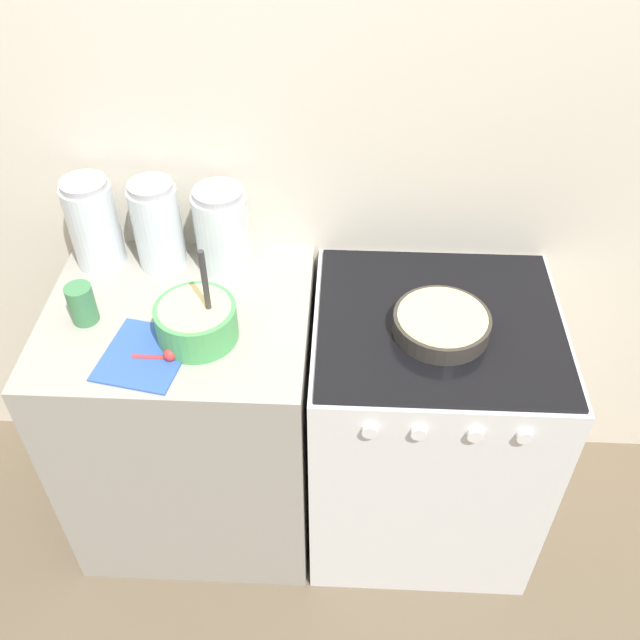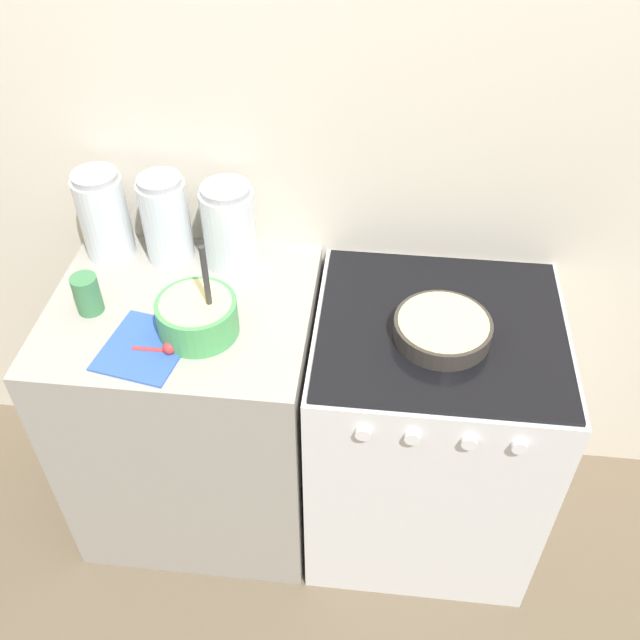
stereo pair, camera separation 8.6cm
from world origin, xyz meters
TOP-DOWN VIEW (x-y plane):
  - ground_plane at (0.00, 0.00)m, footprint 12.00×12.00m
  - wall_back at (0.00, 0.66)m, footprint 4.48×0.05m
  - countertop_cabinet at (-0.37, 0.32)m, footprint 0.74×0.64m
  - stove at (0.36, 0.32)m, footprint 0.69×0.65m
  - mixing_bowl at (-0.29, 0.23)m, footprint 0.21×0.21m
  - baking_pan at (0.36, 0.28)m, footprint 0.26×0.26m
  - storage_jar_left at (-0.63, 0.54)m, footprint 0.14×0.14m
  - storage_jar_middle at (-0.44, 0.54)m, footprint 0.14×0.14m
  - storage_jar_right at (-0.26, 0.54)m, footprint 0.16×0.16m
  - tin_can at (-0.61, 0.28)m, footprint 0.07×0.07m
  - recipe_page at (-0.41, 0.15)m, footprint 0.25×0.27m
  - measuring_spoon at (-0.36, 0.14)m, footprint 0.12×0.04m

SIDE VIEW (x-z plane):
  - ground_plane at x=0.00m, z-range 0.00..0.00m
  - stove at x=0.36m, z-range 0.00..0.91m
  - countertop_cabinet at x=-0.37m, z-range 0.00..0.91m
  - recipe_page at x=-0.41m, z-range 0.91..0.92m
  - measuring_spoon at x=-0.36m, z-range 0.91..0.94m
  - baking_pan at x=0.36m, z-range 0.91..0.97m
  - tin_can at x=-0.61m, z-range 0.91..1.02m
  - mixing_bowl at x=-0.29m, z-range 0.83..1.11m
  - storage_jar_right at x=-0.26m, z-range 0.89..1.15m
  - storage_jar_middle at x=-0.44m, z-range 0.89..1.16m
  - storage_jar_left at x=-0.63m, z-range 0.89..1.17m
  - wall_back at x=0.00m, z-range 0.00..2.40m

